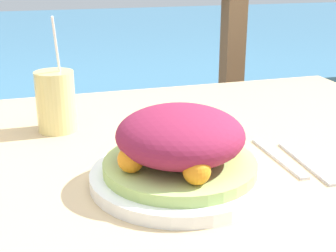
# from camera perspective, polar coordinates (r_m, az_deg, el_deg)

# --- Properties ---
(patio_table) EXTENTS (1.22, 0.91, 0.77)m
(patio_table) POSITION_cam_1_polar(r_m,az_deg,el_deg) (0.90, 0.55, -8.73)
(patio_table) COLOR tan
(patio_table) RESTS_ON ground_plane
(railing_fence) EXTENTS (2.80, 0.08, 1.09)m
(railing_fence) POSITION_cam_1_polar(r_m,az_deg,el_deg) (1.57, -7.67, 7.31)
(railing_fence) COLOR brown
(railing_fence) RESTS_ON ground_plane
(sea_backdrop) EXTENTS (12.00, 4.00, 0.54)m
(sea_backdrop) POSITION_cam_1_polar(r_m,az_deg,el_deg) (4.11, -13.09, 7.26)
(sea_backdrop) COLOR teal
(sea_backdrop) RESTS_ON ground_plane
(salad_plate) EXTENTS (0.28, 0.28, 0.12)m
(salad_plate) POSITION_cam_1_polar(r_m,az_deg,el_deg) (0.73, 1.48, -3.11)
(salad_plate) COLOR white
(salad_plate) RESTS_ON patio_table
(drink_glass) EXTENTS (0.08, 0.08, 0.24)m
(drink_glass) POSITION_cam_1_polar(r_m,az_deg,el_deg) (0.98, -13.51, 2.96)
(drink_glass) COLOR #DBCC7F
(drink_glass) RESTS_ON patio_table
(fork) EXTENTS (0.02, 0.18, 0.00)m
(fork) POSITION_cam_1_polar(r_m,az_deg,el_deg) (0.86, 13.31, -3.75)
(fork) COLOR silver
(fork) RESTS_ON patio_table
(knife) EXTENTS (0.03, 0.18, 0.00)m
(knife) POSITION_cam_1_polar(r_m,az_deg,el_deg) (0.85, 16.43, -4.27)
(knife) COLOR silver
(knife) RESTS_ON patio_table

